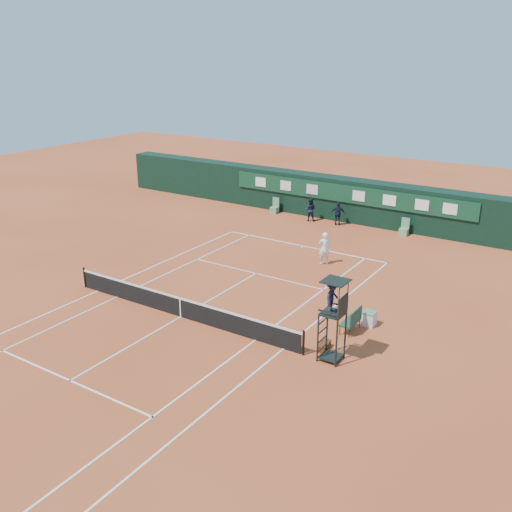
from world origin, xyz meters
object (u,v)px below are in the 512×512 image
Objects in this scene: tennis_net at (180,307)px; player at (324,248)px; cooler at (369,318)px; player_bench at (353,320)px; umpire_chair at (333,303)px.

player is at bearing 75.86° from tennis_net.
player is at bearing 131.48° from cooler.
tennis_net and player_bench have the same top height.
player reaches higher than player_bench.
umpire_chair is 5.30× the size of cooler.
cooler is at bearing 88.10° from umpire_chair.
umpire_chair is 10.84m from player.
player is (-5.15, 5.82, 0.63)m from cooler.
umpire_chair is at bearing 2.04° from tennis_net.
tennis_net is 10.75× the size of player_bench.
umpire_chair is at bearing 73.85° from player.
player_bench is at bearing -109.62° from cooler.
player is (-5.02, 9.49, -1.51)m from umpire_chair.
umpire_chair reaches higher than player_bench.
player_bench is 0.63× the size of player.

